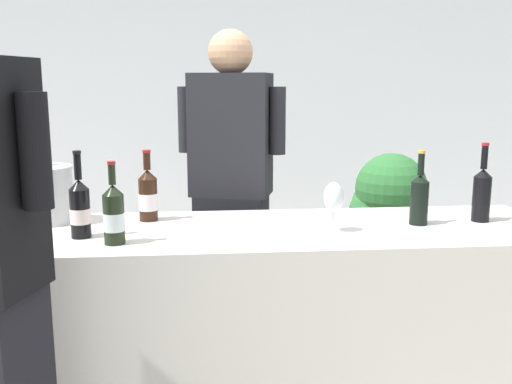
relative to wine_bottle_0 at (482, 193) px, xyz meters
The scene contains 11 objects.
wall_back 2.77m from the wine_bottle_0, 110.97° to the left, with size 8.00×0.10×2.80m, color silver.
counter 1.14m from the wine_bottle_0, behind, with size 2.52×0.68×0.92m, color beige.
wine_bottle_0 is the anchor object (origin of this frame).
wine_bottle_2 0.29m from the wine_bottle_0, behind, with size 0.08×0.08×0.31m.
wine_bottle_3 1.65m from the wine_bottle_0, behind, with size 0.08×0.08×0.33m.
wine_bottle_4 1.52m from the wine_bottle_0, behind, with size 0.08×0.08×0.31m.
wine_bottle_5 1.42m from the wine_bottle_0, behind, with size 0.08×0.08×0.30m.
wine_glass 0.67m from the wine_bottle_0, behind, with size 0.08×0.08×0.20m.
ice_bucket 1.83m from the wine_bottle_0, behind, with size 0.21×0.21×0.24m.
person_server 1.19m from the wine_bottle_0, 151.08° to the left, with size 0.53×0.34×1.76m.
potted_shrub 1.12m from the wine_bottle_0, 93.87° to the left, with size 0.51×0.61×1.10m.
Camera 1 is at (-0.19, -2.26, 1.50)m, focal length 40.49 mm.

